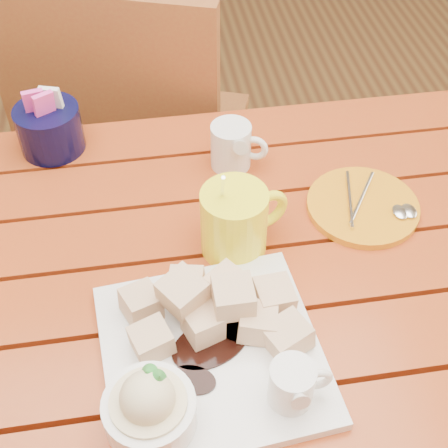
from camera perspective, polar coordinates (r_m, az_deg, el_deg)
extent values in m
cube|color=maroon|center=(0.81, -1.94, -12.87)|extent=(1.20, 0.11, 0.03)
cube|color=maroon|center=(0.87, -2.94, -6.50)|extent=(1.20, 0.11, 0.03)
cube|color=maroon|center=(0.95, -3.77, -1.06)|extent=(1.20, 0.11, 0.03)
cube|color=maroon|center=(1.03, -4.48, 3.57)|extent=(1.20, 0.11, 0.03)
cube|color=maroon|center=(1.12, -5.08, 7.49)|extent=(1.20, 0.11, 0.03)
cube|color=maroon|center=(1.16, -4.99, 5.91)|extent=(1.12, 0.04, 0.08)
cylinder|color=maroon|center=(1.50, 17.17, -1.78)|extent=(0.06, 0.06, 0.72)
cube|color=white|center=(0.79, -1.11, -11.76)|extent=(0.29, 0.29, 0.02)
cube|color=#B97238|center=(0.79, 3.09, -8.98)|extent=(0.06, 0.06, 0.04)
cube|color=#B97238|center=(0.77, 0.86, -6.67)|extent=(0.05, 0.05, 0.04)
cube|color=#B97238|center=(0.82, -3.47, -5.83)|extent=(0.06, 0.06, 0.04)
cube|color=#B97238|center=(0.81, 4.56, -6.65)|extent=(0.05, 0.05, 0.04)
cube|color=#B97238|center=(0.79, -1.94, -9.18)|extent=(0.06, 0.06, 0.04)
cube|color=#B97238|center=(0.81, -7.60, -7.22)|extent=(0.06, 0.06, 0.04)
cube|color=#B97238|center=(0.78, -3.83, -6.22)|extent=(0.07, 0.07, 0.04)
cube|color=#B97238|center=(0.78, -6.66, -10.52)|extent=(0.06, 0.06, 0.04)
cube|color=#B97238|center=(0.78, 5.80, -10.19)|extent=(0.06, 0.06, 0.04)
cube|color=#B97238|center=(0.82, 0.23, -5.65)|extent=(0.07, 0.07, 0.04)
cylinder|color=white|center=(0.73, -6.79, -16.68)|extent=(0.10, 0.10, 0.04)
cylinder|color=beige|center=(0.72, -6.87, -16.26)|extent=(0.09, 0.09, 0.03)
sphere|color=beige|center=(0.70, -7.01, -15.50)|extent=(0.06, 0.06, 0.06)
cone|color=#2D8C33|center=(0.68, -6.03, -13.79)|extent=(0.03, 0.04, 0.03)
cone|color=#2D8C33|center=(0.69, -6.98, -13.28)|extent=(0.03, 0.03, 0.02)
cylinder|color=white|center=(0.73, 6.19, -14.34)|extent=(0.05, 0.05, 0.06)
cylinder|color=black|center=(0.71, 6.35, -13.37)|extent=(0.04, 0.04, 0.01)
cone|color=white|center=(0.70, 6.84, -15.36)|extent=(0.02, 0.02, 0.03)
torus|color=white|center=(0.74, 8.56, -13.88)|extent=(0.04, 0.01, 0.04)
cylinder|color=#FFF520|center=(0.87, 0.91, 0.17)|extent=(0.09, 0.09, 0.10)
cylinder|color=black|center=(0.84, 0.95, 2.25)|extent=(0.08, 0.08, 0.01)
torus|color=#FFF520|center=(0.89, 4.00, 1.35)|extent=(0.07, 0.03, 0.07)
cylinder|color=silver|center=(0.85, -0.22, 2.27)|extent=(0.01, 0.07, 0.14)
cylinder|color=white|center=(1.02, 0.63, 7.14)|extent=(0.07, 0.07, 0.08)
cylinder|color=white|center=(1.00, 0.64, 8.70)|extent=(0.05, 0.05, 0.01)
cone|color=white|center=(0.98, 0.96, 7.17)|extent=(0.03, 0.03, 0.03)
torus|color=white|center=(1.02, 2.79, 7.43)|extent=(0.05, 0.03, 0.05)
cylinder|color=black|center=(1.09, -15.64, 8.38)|extent=(0.11, 0.11, 0.08)
cube|color=#F743AD|center=(1.06, -16.93, 10.51)|extent=(0.04, 0.02, 0.05)
cube|color=white|center=(1.06, -15.47, 10.86)|extent=(0.04, 0.03, 0.05)
cube|color=#F743AD|center=(1.05, -16.11, 10.28)|extent=(0.04, 0.03, 0.05)
cylinder|color=orange|center=(0.98, 12.56, 1.59)|extent=(0.17, 0.17, 0.01)
cylinder|color=silver|center=(0.98, 11.42, 2.27)|extent=(0.03, 0.12, 0.01)
cylinder|color=silver|center=(0.98, 12.48, 2.38)|extent=(0.07, 0.11, 0.01)
ellipsoid|color=silver|center=(0.98, 15.79, 1.07)|extent=(0.02, 0.03, 0.01)
ellipsoid|color=silver|center=(0.98, 16.56, 1.16)|extent=(0.02, 0.03, 0.01)
cube|color=brown|center=(1.57, -7.04, 7.55)|extent=(0.56, 0.56, 0.03)
cylinder|color=brown|center=(1.83, 0.94, 4.78)|extent=(0.04, 0.04, 0.44)
cylinder|color=brown|center=(1.91, -10.39, 6.07)|extent=(0.04, 0.04, 0.44)
cylinder|color=brown|center=(1.57, -1.43, -4.26)|extent=(0.04, 0.04, 0.44)
cylinder|color=brown|center=(1.66, -14.32, -2.30)|extent=(0.04, 0.04, 0.44)
cube|color=brown|center=(1.27, -10.45, 10.65)|extent=(0.43, 0.18, 0.46)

